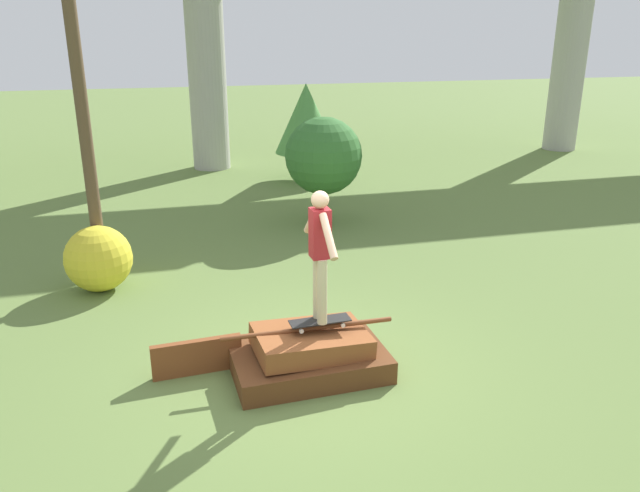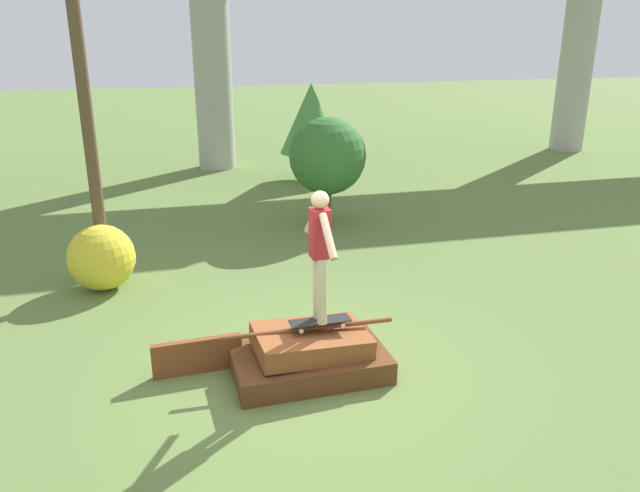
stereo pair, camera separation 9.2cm
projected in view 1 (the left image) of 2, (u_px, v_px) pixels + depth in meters
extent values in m
plane|color=olive|center=(309.00, 371.00, 7.80)|extent=(80.00, 80.00, 0.00)
cube|color=#5B3319|center=(308.00, 361.00, 7.75)|extent=(1.92, 1.28, 0.29)
cube|color=brown|center=(311.00, 341.00, 7.64)|extent=(1.43, 0.98, 0.33)
cylinder|color=brown|center=(308.00, 329.00, 7.60)|extent=(2.15, 0.06, 0.06)
cube|color=brown|center=(197.00, 357.00, 7.68)|extent=(1.11, 0.17, 0.45)
cube|color=black|center=(320.00, 321.00, 7.57)|extent=(0.76, 0.26, 0.01)
cylinder|color=silver|center=(338.00, 318.00, 7.74)|extent=(0.06, 0.03, 0.05)
cylinder|color=silver|center=(343.00, 325.00, 7.57)|extent=(0.06, 0.03, 0.05)
cylinder|color=silver|center=(297.00, 324.00, 7.60)|extent=(0.06, 0.03, 0.05)
cylinder|color=silver|center=(301.00, 331.00, 7.42)|extent=(0.06, 0.03, 0.05)
cylinder|color=#C6B78E|center=(318.00, 287.00, 7.50)|extent=(0.12, 0.12, 0.82)
cylinder|color=#C6B78E|center=(322.00, 292.00, 7.35)|extent=(0.12, 0.12, 0.82)
cube|color=maroon|center=(320.00, 233.00, 7.19)|extent=(0.23, 0.22, 0.59)
sphere|color=tan|center=(320.00, 200.00, 7.06)|extent=(0.21, 0.21, 0.21)
cylinder|color=tan|center=(312.00, 220.00, 7.46)|extent=(0.11, 0.49, 0.45)
cylinder|color=tan|center=(329.00, 236.00, 6.89)|extent=(0.11, 0.49, 0.45)
cylinder|color=#A8A59E|center=(205.00, 45.00, 17.88)|extent=(1.10, 1.10, 7.12)
cylinder|color=#A8A59E|center=(572.00, 43.00, 20.79)|extent=(1.10, 1.10, 7.12)
cylinder|color=brown|center=(79.00, 86.00, 9.38)|extent=(0.20, 0.20, 6.47)
cylinder|color=brown|center=(323.00, 206.00, 13.55)|extent=(0.18, 0.18, 0.79)
sphere|color=#336B2D|center=(324.00, 156.00, 13.19)|extent=(1.64, 1.64, 1.64)
cylinder|color=brown|center=(306.00, 166.00, 17.37)|extent=(0.19, 0.19, 0.79)
cone|color=#4C8E42|center=(306.00, 118.00, 16.93)|extent=(1.71, 1.71, 1.86)
sphere|color=gold|center=(98.00, 259.00, 10.05)|extent=(1.07, 1.07, 1.07)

